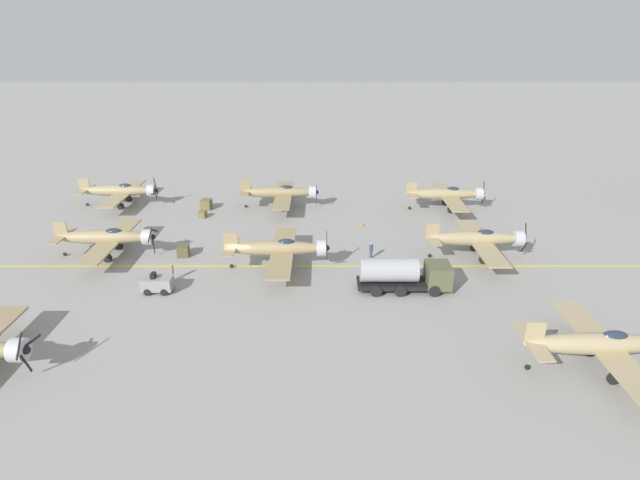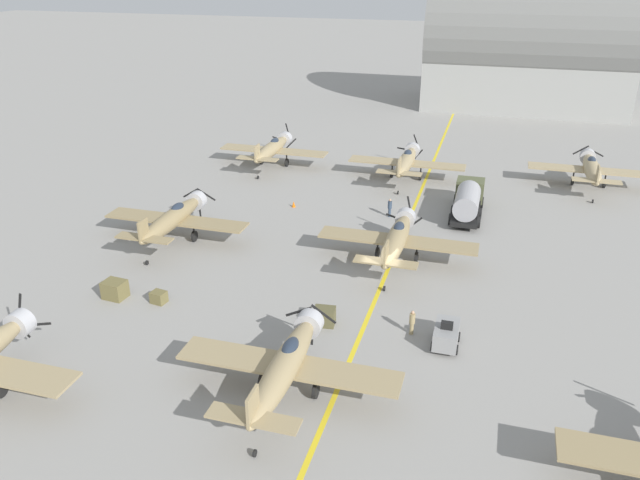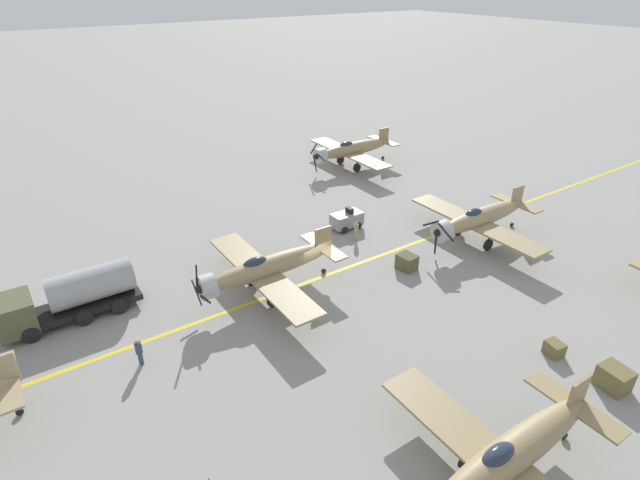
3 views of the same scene
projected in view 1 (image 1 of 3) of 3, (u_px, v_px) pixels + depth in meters
name	position (u px, v px, depth m)	size (l,w,h in m)	color
ground_plane	(239.00, 266.00, 48.09)	(400.00, 400.00, 0.00)	gray
taxiway_stripe	(239.00, 266.00, 48.09)	(0.30, 160.00, 0.01)	yellow
airplane_mid_center	(279.00, 248.00, 47.01)	(12.00, 9.98, 3.77)	#99855C
airplane_far_left	(447.00, 194.00, 62.97)	(12.00, 9.98, 3.76)	tan
airplane_mid_left	(281.00, 193.00, 63.63)	(12.00, 9.98, 3.65)	#958158
airplane_far_right	(602.00, 344.00, 32.51)	(12.00, 9.98, 3.65)	tan
airplane_near_left	(120.00, 191.00, 64.33)	(12.00, 9.98, 3.75)	tan
airplane_near_center	(107.00, 237.00, 49.58)	(12.00, 9.98, 3.65)	#9F8A61
airplane_far_center	(477.00, 239.00, 49.24)	(12.00, 9.98, 3.69)	tan
fuel_tanker	(404.00, 274.00, 43.09)	(2.68, 8.00, 2.98)	black
tow_tractor	(157.00, 284.00, 43.03)	(1.57, 2.60, 1.79)	gray
ground_crew_walking	(371.00, 250.00, 49.41)	(0.37, 0.37, 1.69)	#334256
ground_crew_inspecting	(172.00, 271.00, 44.98)	(0.36, 0.36, 1.65)	tan
supply_crate_by_tanker	(206.00, 204.00, 63.67)	(1.48, 1.23, 1.23)	brown
supply_crate_mid_lane	(203.00, 214.00, 60.79)	(0.97, 0.81, 0.81)	brown
supply_crate_outboard	(183.00, 251.00, 50.17)	(1.32, 1.10, 1.10)	brown
traffic_cone	(362.00, 224.00, 57.96)	(0.36, 0.36, 0.55)	orange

